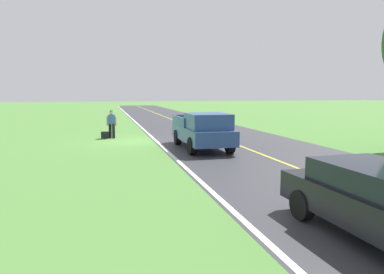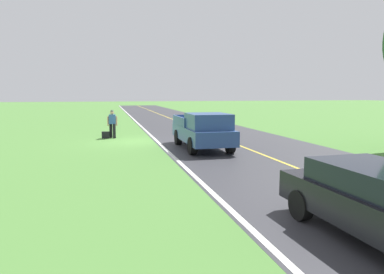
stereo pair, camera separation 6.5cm
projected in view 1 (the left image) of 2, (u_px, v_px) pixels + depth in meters
ground_plane at (134, 141)px, 20.13m from camera, size 200.00×200.00×0.00m
road_surface at (221, 139)px, 21.41m from camera, size 8.39×120.00×0.00m
lane_edge_line at (156, 141)px, 20.44m from camera, size 0.16×117.60×0.00m
lane_centre_line at (221, 138)px, 21.41m from camera, size 0.14×117.60×0.00m
hitchhiker_walking at (112, 122)px, 21.53m from camera, size 0.62×0.53×1.75m
suitcase_carried at (105, 135)px, 21.48m from camera, size 0.47×0.24×0.42m
pickup_truck_passing at (203, 130)px, 17.24m from camera, size 2.12×5.41×1.82m
sedan_ahead_same_lane at (384, 201)px, 6.53m from camera, size 2.04×4.46×1.41m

